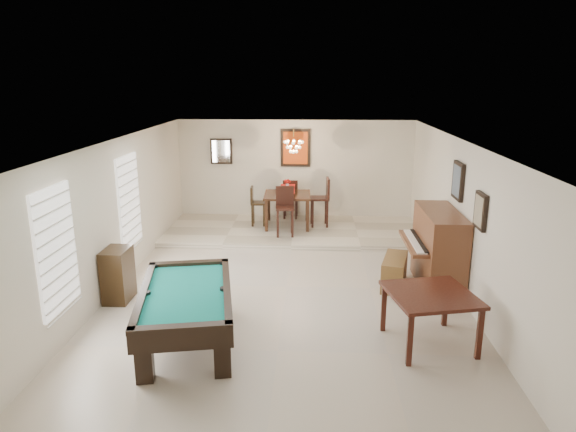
# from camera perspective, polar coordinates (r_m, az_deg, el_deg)

# --- Properties ---
(ground_plane) EXTENTS (6.00, 9.00, 0.02)m
(ground_plane) POSITION_cam_1_polar(r_m,az_deg,el_deg) (9.29, -0.18, -7.90)
(ground_plane) COLOR beige
(wall_back) EXTENTS (6.00, 0.04, 2.60)m
(wall_back) POSITION_cam_1_polar(r_m,az_deg,el_deg) (13.25, 0.83, 5.03)
(wall_back) COLOR silver
(wall_back) RESTS_ON ground_plane
(wall_front) EXTENTS (6.00, 0.04, 2.60)m
(wall_front) POSITION_cam_1_polar(r_m,az_deg,el_deg) (4.68, -3.16, -14.67)
(wall_front) COLOR silver
(wall_front) RESTS_ON ground_plane
(wall_left) EXTENTS (0.04, 9.00, 2.60)m
(wall_left) POSITION_cam_1_polar(r_m,az_deg,el_deg) (9.50, -18.58, 0.16)
(wall_left) COLOR silver
(wall_left) RESTS_ON ground_plane
(wall_right) EXTENTS (0.04, 9.00, 2.60)m
(wall_right) POSITION_cam_1_polar(r_m,az_deg,el_deg) (9.21, 18.79, -0.31)
(wall_right) COLOR silver
(wall_right) RESTS_ON ground_plane
(ceiling) EXTENTS (6.00, 9.00, 0.04)m
(ceiling) POSITION_cam_1_polar(r_m,az_deg,el_deg) (8.61, -0.20, 8.30)
(ceiling) COLOR white
(ceiling) RESTS_ON wall_back
(dining_step) EXTENTS (6.00, 2.50, 0.12)m
(dining_step) POSITION_cam_1_polar(r_m,az_deg,el_deg) (12.32, 0.60, -1.68)
(dining_step) COLOR beige
(dining_step) RESTS_ON ground_plane
(window_left_front) EXTENTS (0.06, 1.00, 1.70)m
(window_left_front) POSITION_cam_1_polar(r_m,az_deg,el_deg) (7.54, -24.36, -3.43)
(window_left_front) COLOR white
(window_left_front) RESTS_ON wall_left
(window_left_rear) EXTENTS (0.06, 1.00, 1.70)m
(window_left_rear) POSITION_cam_1_polar(r_m,az_deg,el_deg) (10.01, -17.25, 1.60)
(window_left_rear) COLOR white
(window_left_rear) RESTS_ON wall_left
(pool_table) EXTENTS (1.64, 2.47, 0.76)m
(pool_table) POSITION_cam_1_polar(r_m,az_deg,el_deg) (7.45, -11.16, -10.98)
(pool_table) COLOR black
(pool_table) RESTS_ON ground_plane
(square_table) EXTENTS (1.33, 1.33, 0.77)m
(square_table) POSITION_cam_1_polar(r_m,az_deg,el_deg) (7.53, 15.42, -10.93)
(square_table) COLOR black
(square_table) RESTS_ON ground_plane
(upright_piano) EXTENTS (0.94, 1.67, 1.40)m
(upright_piano) POSITION_cam_1_polar(r_m,az_deg,el_deg) (9.38, 15.39, -3.61)
(upright_piano) COLOR brown
(upright_piano) RESTS_ON ground_plane
(piano_bench) EXTENTS (0.60, 1.03, 0.54)m
(piano_bench) POSITION_cam_1_polar(r_m,az_deg,el_deg) (9.42, 11.74, -6.08)
(piano_bench) COLOR brown
(piano_bench) RESTS_ON ground_plane
(apothecary_chest) EXTENTS (0.40, 0.60, 0.90)m
(apothecary_chest) POSITION_cam_1_polar(r_m,az_deg,el_deg) (9.06, -18.39, -6.21)
(apothecary_chest) COLOR black
(apothecary_chest) RESTS_ON ground_plane
(dining_table) EXTENTS (1.14, 1.14, 0.92)m
(dining_table) POSITION_cam_1_polar(r_m,az_deg,el_deg) (12.43, -0.06, 0.95)
(dining_table) COLOR black
(dining_table) RESTS_ON dining_step
(flower_vase) EXTENTS (0.16, 0.16, 0.25)m
(flower_vase) POSITION_cam_1_polar(r_m,az_deg,el_deg) (12.30, -0.06, 3.59)
(flower_vase) COLOR #A9140E
(flower_vase) RESTS_ON dining_table
(dining_chair_south) EXTENTS (0.44, 0.44, 1.12)m
(dining_chair_south) POSITION_cam_1_polar(r_m,az_deg,el_deg) (11.65, -0.33, 0.48)
(dining_chair_south) COLOR black
(dining_chair_south) RESTS_ON dining_step
(dining_chair_north) EXTENTS (0.38, 0.38, 1.01)m
(dining_chair_north) POSITION_cam_1_polar(r_m,az_deg,el_deg) (13.16, 0.29, 1.96)
(dining_chair_north) COLOR black
(dining_chair_north) RESTS_ON dining_step
(dining_chair_west) EXTENTS (0.37, 0.37, 0.95)m
(dining_chair_west) POSITION_cam_1_polar(r_m,az_deg,el_deg) (12.52, -3.29, 1.12)
(dining_chair_west) COLOR black
(dining_chair_west) RESTS_ON dining_step
(dining_chair_east) EXTENTS (0.47, 0.47, 1.18)m
(dining_chair_east) POSITION_cam_1_polar(r_m,az_deg,el_deg) (12.43, 3.52, 1.56)
(dining_chair_east) COLOR black
(dining_chair_east) RESTS_ON dining_step
(chandelier) EXTENTS (0.44, 0.44, 0.60)m
(chandelier) POSITION_cam_1_polar(r_m,az_deg,el_deg) (11.83, 0.62, 8.22)
(chandelier) COLOR #FFE5B2
(chandelier) RESTS_ON ceiling
(back_painting) EXTENTS (0.75, 0.06, 0.95)m
(back_painting) POSITION_cam_1_polar(r_m,az_deg,el_deg) (13.12, 0.83, 7.58)
(back_painting) COLOR #D84C14
(back_painting) RESTS_ON wall_back
(back_mirror) EXTENTS (0.55, 0.06, 0.65)m
(back_mirror) POSITION_cam_1_polar(r_m,az_deg,el_deg) (13.33, -7.42, 7.14)
(back_mirror) COLOR white
(back_mirror) RESTS_ON wall_back
(right_picture_upper) EXTENTS (0.06, 0.55, 0.65)m
(right_picture_upper) POSITION_cam_1_polar(r_m,az_deg,el_deg) (9.35, 18.38, 3.73)
(right_picture_upper) COLOR slate
(right_picture_upper) RESTS_ON wall_right
(right_picture_lower) EXTENTS (0.06, 0.45, 0.55)m
(right_picture_lower) POSITION_cam_1_polar(r_m,az_deg,el_deg) (8.18, 20.61, 0.53)
(right_picture_lower) COLOR gray
(right_picture_lower) RESTS_ON wall_right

